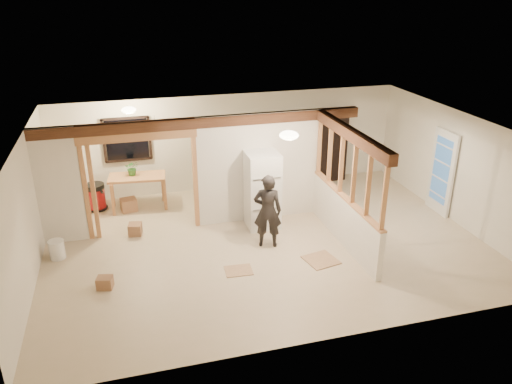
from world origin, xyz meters
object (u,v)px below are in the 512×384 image
object	(u,v)px
work_table	(138,192)
bookshelf	(329,148)
refrigerator	(262,190)
shop_vac	(96,197)
woman	(268,211)

from	to	relation	value
work_table	bookshelf	size ratio (longest dim) A/B	0.71
work_table	bookshelf	xyz separation A→B (m)	(5.17, 0.53, 0.51)
refrigerator	shop_vac	world-z (taller)	refrigerator
woman	work_table	xyz separation A→B (m)	(-2.48, 2.63, -0.37)
shop_vac	woman	bearing A→B (deg)	-38.89
work_table	shop_vac	xyz separation A→B (m)	(-1.01, 0.18, -0.09)
bookshelf	woman	bearing A→B (deg)	-130.44
refrigerator	work_table	size ratio (longest dim) A/B	1.30
bookshelf	refrigerator	bearing A→B (deg)	-138.69
shop_vac	bookshelf	distance (m)	6.21
woman	work_table	world-z (taller)	woman
woman	bookshelf	bearing A→B (deg)	-112.37
woman	shop_vac	xyz separation A→B (m)	(-3.48, 2.81, -0.46)
refrigerator	shop_vac	bearing A→B (deg)	152.62
shop_vac	bookshelf	bearing A→B (deg)	3.21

